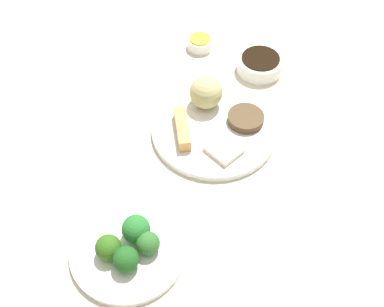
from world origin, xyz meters
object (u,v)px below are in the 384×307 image
at_px(broccoli_plate, 128,249).
at_px(sauce_ramekin_hot_mustard, 200,43).
at_px(soy_sauce_bowl, 260,64).
at_px(main_plate, 214,129).

distance_m(broccoli_plate, sauce_ramekin_hot_mustard, 0.61).
bearing_deg(soy_sauce_bowl, sauce_ramekin_hot_mustard, -7.00).
distance_m(main_plate, broccoli_plate, 0.34).
bearing_deg(broccoli_plate, sauce_ramekin_hot_mustard, -79.24).
relative_size(main_plate, sauce_ramekin_hot_mustard, 4.17).
height_order(broccoli_plate, soy_sauce_bowl, soy_sauce_bowl).
height_order(broccoli_plate, sauce_ramekin_hot_mustard, sauce_ramekin_hot_mustard).
relative_size(main_plate, broccoli_plate, 1.29).
xyz_separation_m(broccoli_plate, soy_sauce_bowl, (-0.06, -0.58, 0.01)).
distance_m(main_plate, soy_sauce_bowl, 0.24).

